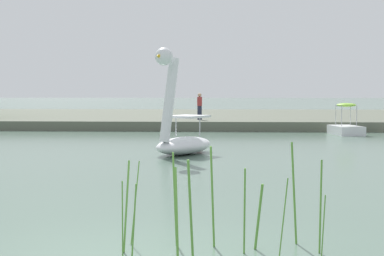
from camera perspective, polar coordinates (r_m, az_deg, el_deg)
name	(u,v)px	position (r m, az deg, el deg)	size (l,w,h in m)	color
shore_bank_far	(209,117)	(41.68, 1.90, 1.21)	(144.59, 24.23, 0.57)	#5B6051
swan_boat	(181,133)	(18.36, -1.22, -0.51)	(2.63, 3.18, 3.75)	white
pedal_boat_lime	(346,127)	(28.80, 16.74, 0.16)	(1.60, 2.39, 1.69)	white
person_on_path	(200,106)	(31.94, 0.85, 2.50)	(0.31, 0.32, 1.66)	#23283D
reed_clump_foreground	(218,208)	(7.06, 2.92, -8.84)	(2.75, 1.32, 1.49)	#568E38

